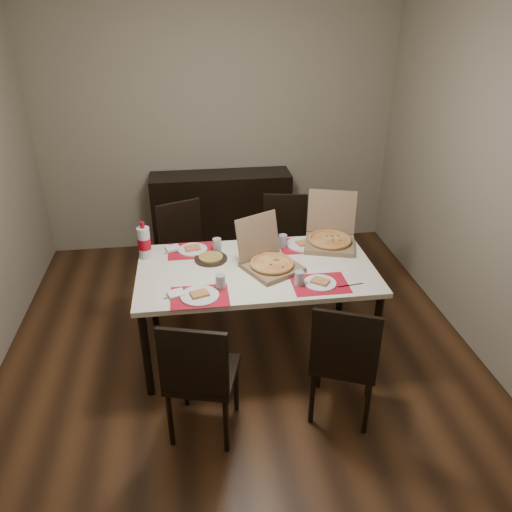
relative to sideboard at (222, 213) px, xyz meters
name	(u,v)px	position (x,y,z in m)	size (l,w,h in m)	color
ground	(239,346)	(0.00, -1.78, -0.46)	(3.80, 4.00, 0.02)	#462915
room_walls	(230,124)	(0.00, -1.35, 1.28)	(3.84, 4.02, 2.62)	gray
sideboard	(222,213)	(0.00, 0.00, 0.00)	(1.50, 0.40, 0.90)	black
dining_table	(256,275)	(0.14, -1.82, 0.23)	(1.80, 1.00, 0.75)	#EFE4C9
chair_near_left	(200,375)	(-0.34, -2.70, 0.06)	(0.52, 0.52, 0.93)	black
chair_near_right	(344,357)	(0.60, -2.66, 0.06)	(0.55, 0.55, 0.93)	black
chair_far_left	(186,248)	(-0.40, -0.94, 0.06)	(0.55, 0.55, 0.93)	black
chair_far_right	(285,240)	(0.54, -0.88, 0.06)	(0.48, 0.48, 0.93)	black
setting_near_left	(202,292)	(-0.29, -2.15, 0.32)	(0.45, 0.30, 0.11)	red
setting_near_right	(314,282)	(0.52, -2.12, 0.32)	(0.51, 0.30, 0.11)	red
setting_far_left	(197,248)	(-0.30, -1.47, 0.32)	(0.46, 0.30, 0.11)	red
setting_far_right	(299,244)	(0.54, -1.50, 0.32)	(0.46, 0.30, 0.11)	red
napkin_loose	(275,272)	(0.27, -1.91, 0.31)	(0.12, 0.11, 0.02)	white
pizza_box_center	(269,261)	(0.24, -1.84, 0.36)	(0.52, 0.54, 0.37)	brown
pizza_box_right	(330,237)	(0.80, -1.49, 0.36)	(0.51, 0.54, 0.40)	brown
faina_plate	(211,258)	(-0.20, -1.64, 0.31)	(0.26, 0.26, 0.03)	black
dip_bowl	(272,253)	(0.29, -1.63, 0.31)	(0.11, 0.11, 0.03)	white
soda_bottle	(144,243)	(-0.71, -1.53, 0.43)	(0.10, 0.10, 0.30)	silver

